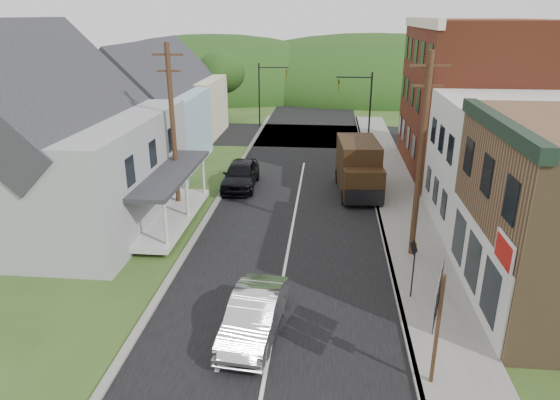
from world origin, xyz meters
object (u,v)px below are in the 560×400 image
(dark_sedan, at_px, (241,175))
(warning_sign, at_px, (414,260))
(route_sign_cluster, at_px, (438,314))
(silver_sedan, at_px, (254,315))
(delivery_van, at_px, (359,168))

(dark_sedan, bearing_deg, warning_sign, -55.90)
(route_sign_cluster, distance_m, warning_sign, 4.78)
(silver_sedan, xyz_separation_m, route_sign_cluster, (5.50, -1.96, 1.70))
(route_sign_cluster, bearing_deg, delivery_van, 110.91)
(dark_sedan, relative_size, warning_sign, 2.06)
(delivery_van, height_order, route_sign_cluster, route_sign_cluster)
(silver_sedan, height_order, dark_sedan, dark_sedan)
(route_sign_cluster, height_order, warning_sign, route_sign_cluster)
(delivery_van, height_order, warning_sign, delivery_van)
(delivery_van, bearing_deg, route_sign_cluster, -90.07)
(warning_sign, bearing_deg, route_sign_cluster, -106.36)
(delivery_van, xyz_separation_m, warning_sign, (1.42, -12.16, 0.09))
(delivery_van, relative_size, route_sign_cluster, 1.63)
(silver_sedan, height_order, route_sign_cluster, route_sign_cluster)
(silver_sedan, height_order, delivery_van, delivery_van)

